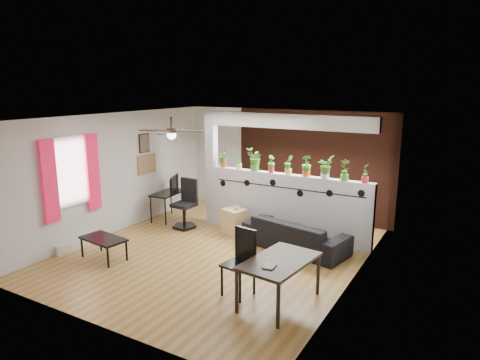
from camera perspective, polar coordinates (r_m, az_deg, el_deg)
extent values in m
cube|color=olive|center=(8.46, -2.97, -9.84)|extent=(6.30, 7.10, 0.10)
cube|color=#B7B7BA|center=(10.65, 5.75, 2.38)|extent=(6.30, 0.04, 2.90)
cube|color=#B7B7BA|center=(5.84, -19.43, -6.86)|extent=(6.30, 0.04, 2.90)
cube|color=#B7B7BA|center=(9.68, -16.24, 0.92)|extent=(0.04, 7.10, 2.90)
cube|color=#B7B7BA|center=(7.02, 15.26, -3.35)|extent=(0.04, 7.10, 2.90)
cube|color=white|center=(7.84, -3.19, 8.73)|extent=(6.30, 7.10, 0.10)
cube|color=#BCBCC1|center=(9.12, 6.35, -3.40)|extent=(3.60, 0.18, 1.35)
cube|color=white|center=(8.80, 6.63, 7.78)|extent=(3.60, 0.18, 0.30)
cube|color=#BCBCC1|center=(9.86, -3.79, 1.60)|extent=(0.22, 0.20, 2.60)
cube|color=brown|center=(10.31, 9.69, 1.93)|extent=(3.90, 0.05, 2.60)
cube|color=black|center=(8.93, 6.17, -1.05)|extent=(3.31, 0.01, 0.02)
cylinder|color=black|center=(9.65, -2.30, -0.44)|extent=(0.14, 0.01, 0.14)
cylinder|color=black|center=(9.33, 0.93, -0.39)|extent=(0.14, 0.01, 0.14)
cylinder|color=black|center=(9.04, 4.38, -0.33)|extent=(0.14, 0.01, 0.14)
cylinder|color=black|center=(8.84, 8.00, -1.78)|extent=(0.14, 0.01, 0.14)
cylinder|color=black|center=(8.62, 11.84, -1.75)|extent=(0.14, 0.01, 0.14)
cylinder|color=black|center=(8.44, 15.87, -1.71)|extent=(0.14, 0.01, 0.14)
cube|color=white|center=(8.84, -21.73, 1.09)|extent=(0.02, 0.95, 1.25)
cube|color=white|center=(8.82, -21.67, 1.08)|extent=(0.04, 1.05, 1.35)
cube|color=#E51541|center=(8.52, -24.05, -0.20)|extent=(0.06, 0.30, 1.55)
cube|color=#E51541|center=(9.13, -19.03, 1.00)|extent=(0.06, 0.30, 1.55)
cube|color=silver|center=(9.18, -20.81, -7.90)|extent=(0.08, 1.00, 0.18)
cube|color=olive|center=(10.31, -12.31, 2.10)|extent=(0.03, 0.60, 0.45)
cube|color=#8C7259|center=(10.20, -12.63, 4.82)|extent=(0.03, 0.30, 0.40)
cube|color=black|center=(10.20, -12.65, 4.82)|extent=(0.02, 0.34, 0.44)
cylinder|color=black|center=(8.07, -9.17, 7.64)|extent=(0.04, 0.04, 0.20)
cylinder|color=black|center=(8.09, -9.13, 6.58)|extent=(0.18, 0.18, 0.10)
sphere|color=white|center=(8.10, -9.11, 5.95)|extent=(0.17, 0.17, 0.17)
cube|color=black|center=(7.99, -6.80, 6.51)|extent=(0.55, 0.29, 0.01)
cube|color=black|center=(8.41, -8.38, 6.76)|extent=(0.29, 0.55, 0.01)
cube|color=black|center=(8.20, -11.39, 6.51)|extent=(0.55, 0.29, 0.01)
cube|color=black|center=(7.77, -9.93, 6.24)|extent=(0.29, 0.55, 0.01)
cylinder|color=red|center=(9.67, -2.17, 2.06)|extent=(0.14, 0.14, 0.12)
imported|color=#225C1A|center=(9.63, -2.18, 3.18)|extent=(0.21, 0.17, 0.31)
cylinder|color=silver|center=(9.47, -0.13, 1.84)|extent=(0.13, 0.13, 0.12)
imported|color=#225C1A|center=(9.44, -0.14, 2.89)|extent=(0.23, 0.23, 0.27)
cylinder|color=#42832F|center=(9.28, 1.98, 1.62)|extent=(0.18, 0.18, 0.12)
imported|color=#225C1A|center=(9.24, 1.99, 3.04)|extent=(0.29, 0.32, 0.39)
cylinder|color=red|center=(9.11, 4.18, 1.38)|extent=(0.12, 0.12, 0.12)
imported|color=#225C1A|center=(9.07, 4.20, 2.45)|extent=(0.19, 0.21, 0.27)
cylinder|color=#DDC14E|center=(8.95, 6.46, 1.13)|extent=(0.15, 0.15, 0.12)
imported|color=#225C1A|center=(8.91, 6.49, 2.37)|extent=(0.27, 0.26, 0.31)
cylinder|color=#CD5818|center=(8.80, 8.82, 0.87)|extent=(0.16, 0.16, 0.12)
imported|color=#225C1A|center=(8.76, 8.87, 2.21)|extent=(0.29, 0.28, 0.34)
cylinder|color=silver|center=(8.67, 11.26, 0.61)|extent=(0.16, 0.16, 0.12)
imported|color=#225C1A|center=(8.63, 11.32, 2.01)|extent=(0.20, 0.25, 0.35)
cylinder|color=#438430|center=(8.56, 13.76, 0.33)|extent=(0.16, 0.16, 0.12)
imported|color=#225C1A|center=(8.52, 13.83, 1.70)|extent=(0.26, 0.23, 0.34)
cylinder|color=red|center=(8.47, 16.32, 0.04)|extent=(0.13, 0.13, 0.12)
imported|color=#225C1A|center=(8.43, 16.40, 1.24)|extent=(0.18, 0.21, 0.28)
imported|color=black|center=(8.53, 7.38, -7.27)|extent=(2.11, 1.17, 0.58)
cube|color=tan|center=(9.30, -0.73, -5.55)|extent=(0.56, 0.53, 0.56)
imported|color=gray|center=(9.18, -0.46, -3.67)|extent=(0.15, 0.15, 0.09)
cube|color=black|center=(10.34, -9.59, -1.71)|extent=(0.57, 0.97, 0.04)
cylinder|color=black|center=(10.21, -11.80, -3.94)|extent=(0.03, 0.03, 0.64)
cylinder|color=black|center=(9.98, -9.91, -4.24)|extent=(0.03, 0.03, 0.64)
cylinder|color=black|center=(10.87, -9.17, -2.81)|extent=(0.03, 0.03, 0.64)
cylinder|color=black|center=(10.66, -7.34, -3.07)|extent=(0.03, 0.03, 0.64)
imported|color=black|center=(10.42, -9.09, -0.89)|extent=(0.36, 0.20, 0.21)
cylinder|color=black|center=(9.82, -7.41, -6.12)|extent=(0.57, 0.57, 0.04)
cylinder|color=black|center=(9.74, -7.45, -4.78)|extent=(0.07, 0.07, 0.48)
cube|color=black|center=(9.67, -7.50, -3.29)|extent=(0.47, 0.47, 0.08)
cube|color=black|center=(9.75, -6.78, -1.28)|extent=(0.44, 0.08, 0.53)
cube|color=black|center=(6.36, 5.30, -10.72)|extent=(0.90, 1.34, 0.04)
cylinder|color=black|center=(6.23, -0.45, -14.65)|extent=(0.05, 0.05, 0.64)
cylinder|color=black|center=(5.89, 5.10, -16.40)|extent=(0.05, 0.05, 0.64)
cylinder|color=black|center=(7.12, 5.34, -11.10)|extent=(0.05, 0.05, 0.64)
cylinder|color=black|center=(6.82, 10.37, -12.34)|extent=(0.05, 0.05, 0.64)
imported|color=gray|center=(6.13, 3.25, -11.24)|extent=(0.17, 0.22, 0.02)
cube|color=black|center=(6.62, -0.26, -11.25)|extent=(0.48, 0.48, 0.03)
cube|color=black|center=(6.66, 0.75, -8.56)|extent=(0.40, 0.09, 0.53)
cube|color=black|center=(6.71, -2.43, -13.28)|extent=(0.03, 0.03, 0.50)
cube|color=black|center=(6.51, 0.00, -14.13)|extent=(0.03, 0.03, 0.50)
cube|color=black|center=(6.85, -0.50, -10.33)|extent=(0.03, 0.03, 1.01)
cube|color=black|center=(6.65, 1.92, -11.05)|extent=(0.03, 0.03, 1.01)
cube|color=black|center=(8.36, -17.76, -7.49)|extent=(0.93, 0.60, 0.04)
cylinder|color=black|center=(8.65, -20.32, -8.46)|extent=(0.04, 0.04, 0.37)
cylinder|color=black|center=(8.02, -17.20, -9.88)|extent=(0.04, 0.04, 0.37)
cylinder|color=black|center=(8.85, -18.10, -7.81)|extent=(0.04, 0.04, 0.37)
cylinder|color=black|center=(8.24, -14.89, -9.12)|extent=(0.04, 0.04, 0.37)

